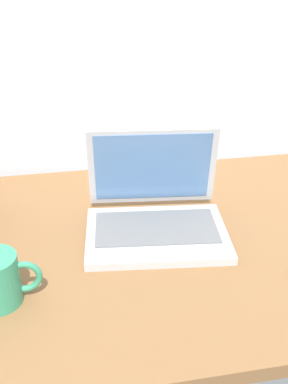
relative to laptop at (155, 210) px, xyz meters
The scene contains 2 objects.
desk 0.10m from the laptop, 145.40° to the right, with size 1.60×0.76×0.03m.
laptop is the anchor object (origin of this frame).
Camera 1 is at (-0.13, -0.83, 0.61)m, focal length 43.26 mm.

